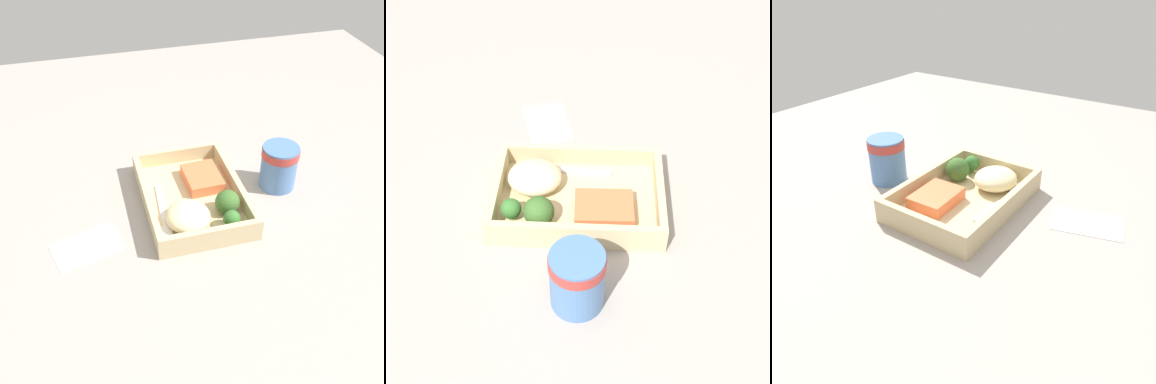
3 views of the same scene
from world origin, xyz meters
TOP-DOWN VIEW (x-y plane):
  - ground_plane at (0.00, 0.00)cm, footprint 160.00×160.00cm
  - takeout_tray at (0.00, 0.00)cm, footprint 27.16×19.30cm
  - tray_rim at (0.00, 0.00)cm, footprint 27.16×19.30cm
  - salmon_fillet at (-4.19, 3.35)cm, footprint 9.28×7.32cm
  - mashed_potatoes at (7.19, -2.71)cm, footprint 8.88×8.34cm
  - broccoli_floret_1 at (5.70, 5.43)cm, footprint 4.77×4.77cm
  - broccoli_floret_2 at (10.06, 4.82)cm, footprint 3.24×3.24cm
  - fork at (3.58, -6.68)cm, footprint 15.88×2.96cm
  - paper_cup at (-0.81, 18.70)cm, footprint 7.61×7.61cm
  - receipt_slip at (6.95, -21.63)cm, footprint 10.66×13.72cm

SIDE VIEW (x-z plane):
  - ground_plane at x=0.00cm, z-range -2.00..0.00cm
  - receipt_slip at x=6.95cm, z-range 0.00..0.24cm
  - takeout_tray at x=0.00cm, z-range 0.00..1.20cm
  - fork at x=3.58cm, z-range 1.20..1.64cm
  - salmon_fillet at x=-4.19cm, z-range 1.20..3.53cm
  - tray_rim at x=0.00cm, z-range 1.20..4.53cm
  - mashed_potatoes at x=7.19cm, z-range 1.20..5.10cm
  - broccoli_floret_2 at x=10.06cm, z-range 1.38..5.12cm
  - broccoli_floret_1 at x=5.70cm, z-range 1.11..5.88cm
  - paper_cup at x=-0.81cm, z-range 0.56..10.05cm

